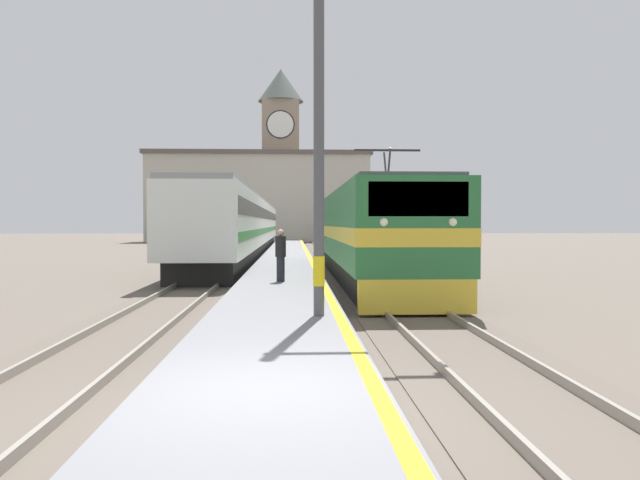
{
  "coord_description": "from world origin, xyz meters",
  "views": [
    {
      "loc": [
        0.34,
        -7.01,
        2.19
      ],
      "look_at": [
        1.49,
        19.04,
        1.5
      ],
      "focal_mm": 35.0,
      "sensor_mm": 36.0,
      "label": 1
    }
  ],
  "objects_px": {
    "passenger_train": "(246,225)",
    "catenary_mast": "(325,110)",
    "locomotive_train": "(368,234)",
    "person_on_platform": "(281,254)",
    "clock_tower": "(281,148)"
  },
  "relations": [
    {
      "from": "locomotive_train",
      "to": "clock_tower",
      "type": "xyz_separation_m",
      "value": [
        -4.43,
        60.05,
        10.51
      ]
    },
    {
      "from": "locomotive_train",
      "to": "catenary_mast",
      "type": "bearing_deg",
      "value": -101.25
    },
    {
      "from": "catenary_mast",
      "to": "person_on_platform",
      "type": "bearing_deg",
      "value": 98.02
    },
    {
      "from": "locomotive_train",
      "to": "catenary_mast",
      "type": "xyz_separation_m",
      "value": [
        -2.23,
        -11.23,
        2.66
      ]
    },
    {
      "from": "passenger_train",
      "to": "clock_tower",
      "type": "relative_size",
      "value": 2.07
    },
    {
      "from": "locomotive_train",
      "to": "catenary_mast",
      "type": "distance_m",
      "value": 11.75
    },
    {
      "from": "catenary_mast",
      "to": "clock_tower",
      "type": "relative_size",
      "value": 0.35
    },
    {
      "from": "catenary_mast",
      "to": "person_on_platform",
      "type": "xyz_separation_m",
      "value": [
        -1.04,
        7.35,
        -3.24
      ]
    },
    {
      "from": "passenger_train",
      "to": "person_on_platform",
      "type": "xyz_separation_m",
      "value": [
        2.87,
        -24.13,
        -0.86
      ]
    },
    {
      "from": "passenger_train",
      "to": "locomotive_train",
      "type": "bearing_deg",
      "value": -73.12
    },
    {
      "from": "passenger_train",
      "to": "clock_tower",
      "type": "xyz_separation_m",
      "value": [
        1.71,
        39.8,
        10.22
      ]
    },
    {
      "from": "clock_tower",
      "to": "catenary_mast",
      "type": "bearing_deg",
      "value": -88.24
    },
    {
      "from": "passenger_train",
      "to": "catenary_mast",
      "type": "relative_size",
      "value": 5.85
    },
    {
      "from": "person_on_platform",
      "to": "catenary_mast",
      "type": "bearing_deg",
      "value": -81.98
    },
    {
      "from": "passenger_train",
      "to": "catenary_mast",
      "type": "xyz_separation_m",
      "value": [
        3.91,
        -31.48,
        2.38
      ]
    }
  ]
}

